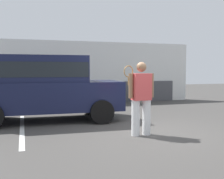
% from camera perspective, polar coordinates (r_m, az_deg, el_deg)
% --- Properties ---
extents(ground_plane, '(40.00, 40.00, 0.00)m').
position_cam_1_polar(ground_plane, '(7.25, 7.20, -8.86)').
color(ground_plane, '#423F3D').
extents(parking_stripe_0, '(0.12, 4.40, 0.01)m').
position_cam_1_polar(parking_stripe_0, '(8.06, -18.09, -7.70)').
color(parking_stripe_0, silver).
rests_on(parking_stripe_0, ground_plane).
extents(house_frontage, '(10.72, 0.40, 2.97)m').
position_cam_1_polar(house_frontage, '(13.40, -4.98, 3.13)').
color(house_frontage, white).
rests_on(house_frontage, ground_plane).
extents(parked_suv, '(4.67, 2.32, 2.05)m').
position_cam_1_polar(parked_suv, '(8.94, -13.95, 0.93)').
color(parked_suv, '#141938').
rests_on(parked_suv, ground_plane).
extents(tennis_player_man, '(0.81, 0.30, 1.81)m').
position_cam_1_polar(tennis_player_man, '(6.83, 6.03, -1.60)').
color(tennis_player_man, white).
rests_on(tennis_player_man, ground_plane).
extents(potted_plant_by_porch, '(0.57, 0.57, 0.75)m').
position_cam_1_polar(potted_plant_by_porch, '(13.37, 6.31, -1.08)').
color(potted_plant_by_porch, gray).
rests_on(potted_plant_by_porch, ground_plane).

